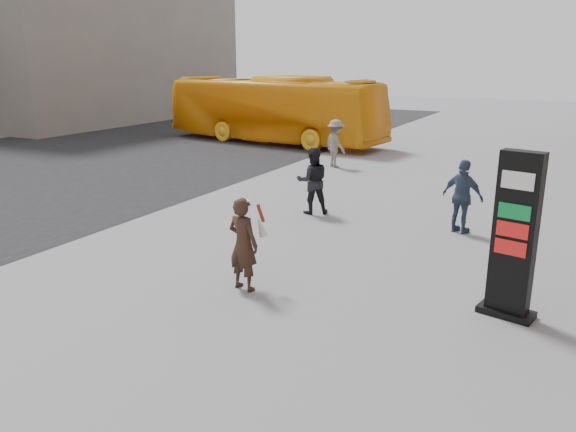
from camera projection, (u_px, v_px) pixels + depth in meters
The scene contains 9 objects.
ground at pixel (252, 296), 9.45m from camera, with size 100.00×100.00×0.00m, color #9E9EA3.
road at pixel (8, 172), 19.55m from camera, with size 16.00×60.00×0.01m, color black.
bg_building_far at pixel (93, 39), 35.88m from camera, with size 10.00×18.00×10.00m, color gray.
info_pylon at pixel (515, 236), 8.41m from camera, with size 0.89×0.57×2.58m.
woman at pixel (244, 243), 9.53m from camera, with size 0.68×0.63×1.63m.
bus at pixel (273, 109), 26.14m from camera, with size 2.56×10.96×3.05m, color #FBAC18.
pedestrian_a at pixel (313, 181), 14.24m from camera, with size 0.83×0.64×1.70m, color black.
pedestrian_b at pixel (336, 143), 20.33m from camera, with size 1.11×0.64×1.72m, color slate.
pedestrian_c at pixel (463, 197), 12.65m from camera, with size 0.99×0.41×1.69m, color #35475F.
Camera 1 is at (4.62, -7.42, 3.88)m, focal length 35.00 mm.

